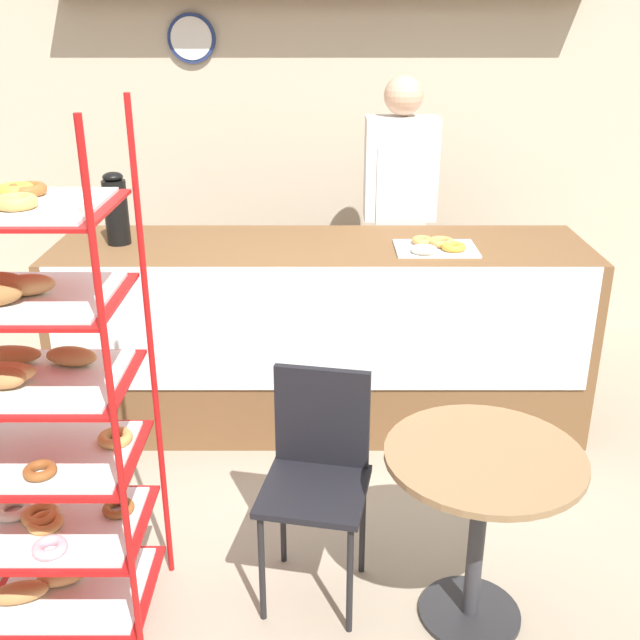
{
  "coord_description": "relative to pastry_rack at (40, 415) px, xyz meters",
  "views": [
    {
      "loc": [
        -0.01,
        -2.68,
        2.1
      ],
      "look_at": [
        0.0,
        0.35,
        0.85
      ],
      "focal_mm": 42.0,
      "sensor_mm": 36.0,
      "label": 1
    }
  ],
  "objects": [
    {
      "name": "person_worker",
      "position": [
        1.38,
        2.09,
        0.12
      ],
      "size": [
        0.41,
        0.23,
        1.79
      ],
      "color": "#282833",
      "rests_on": "ground_plane"
    },
    {
      "name": "cafe_chair",
      "position": [
        0.92,
        0.21,
        -0.32
      ],
      "size": [
        0.45,
        0.45,
        0.89
      ],
      "rotation": [
        0.0,
        0.0,
        6.09
      ],
      "color": "black",
      "rests_on": "ground_plane"
    },
    {
      "name": "coffee_carafe",
      "position": [
        -0.11,
        1.53,
        0.31
      ],
      "size": [
        0.12,
        0.12,
        0.37
      ],
      "color": "black",
      "rests_on": "display_counter"
    },
    {
      "name": "back_wall",
      "position": [
        0.93,
        2.8,
        0.5
      ],
      "size": [
        10.0,
        0.3,
        2.7
      ],
      "color": "beige",
      "rests_on": "ground_plane"
    },
    {
      "name": "cafe_table",
      "position": [
        1.48,
        0.01,
        -0.33
      ],
      "size": [
        0.69,
        0.69,
        0.71
      ],
      "color": "#262628",
      "rests_on": "ground_plane"
    },
    {
      "name": "display_counter",
      "position": [
        0.93,
        1.51,
        -0.36
      ],
      "size": [
        2.74,
        0.75,
        1.0
      ],
      "color": "brown",
      "rests_on": "ground_plane"
    },
    {
      "name": "ground_plane",
      "position": [
        0.93,
        0.51,
        -0.87
      ],
      "size": [
        14.0,
        14.0,
        0.0
      ],
      "primitive_type": "plane",
      "color": "gray"
    },
    {
      "name": "donut_tray_counter",
      "position": [
        1.5,
        1.42,
        0.15
      ],
      "size": [
        0.41,
        0.3,
        0.05
      ],
      "color": "silver",
      "rests_on": "display_counter"
    },
    {
      "name": "pastry_rack",
      "position": [
        0.0,
        0.0,
        0.0
      ],
      "size": [
        0.63,
        0.53,
        1.87
      ],
      "color": "#B71414",
      "rests_on": "ground_plane"
    }
  ]
}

